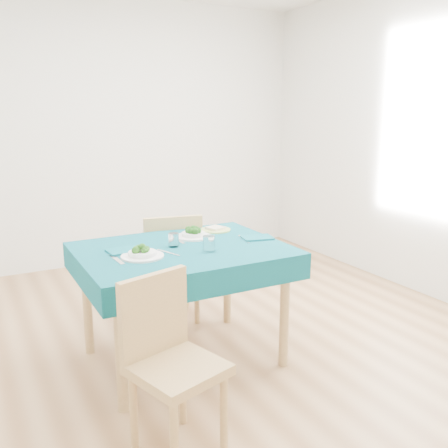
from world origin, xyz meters
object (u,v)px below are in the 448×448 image
table (183,304)px  side_plate (216,230)px  chair_near (178,359)px  chair_far (169,252)px  bowl_far (193,232)px  bowl_near (142,251)px

table → side_plate: bearing=37.7°
chair_near → chair_far: (0.56, 1.49, 0.05)m
chair_near → chair_far: 1.59m
chair_far → side_plate: size_ratio=5.02×
table → side_plate: 0.63m
side_plate → chair_far: bearing=120.2°
chair_near → bowl_far: (0.55, 1.02, 0.32)m
bowl_near → bowl_far: size_ratio=1.04×
bowl_near → bowl_far: bowl_near is taller
table → chair_near: size_ratio=1.32×
chair_far → bowl_far: (-0.01, -0.47, 0.26)m
table → bowl_far: bowl_far is taller
table → chair_far: chair_far is taller
chair_far → bowl_near: bearing=69.2°
bowl_near → chair_near: bearing=-97.5°
chair_near → bowl_near: chair_near is taller
chair_far → side_plate: bearing=131.1°
table → bowl_near: size_ratio=5.04×
chair_far → bowl_near: size_ratio=4.24×
table → bowl_far: bearing=49.8°
chair_far → side_plate: 0.49m
side_plate → chair_near: bearing=-124.7°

